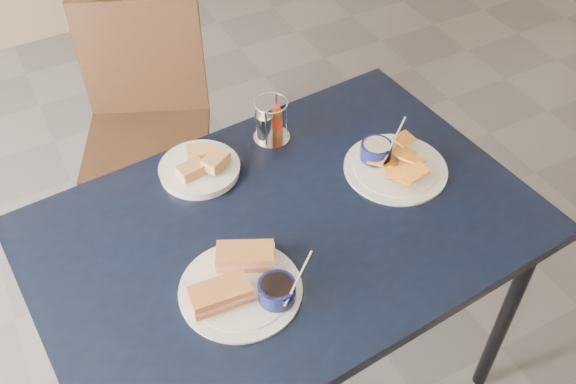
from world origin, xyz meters
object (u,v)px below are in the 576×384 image
dining_table (285,239)px  bread_basket (201,167)px  condiment_caddy (270,124)px  sandwich_plate (244,283)px  plantain_plate (390,162)px  chair_far (137,113)px

dining_table → bread_basket: bread_basket is taller
dining_table → condiment_caddy: size_ratio=10.01×
sandwich_plate → plantain_plate: size_ratio=1.06×
sandwich_plate → plantain_plate: same height
chair_far → sandwich_plate: (-0.05, -1.04, 0.24)m
sandwich_plate → bread_basket: sandwich_plate is taller
dining_table → plantain_plate: (0.37, 0.05, 0.08)m
chair_far → sandwich_plate: bearing=-92.6°
plantain_plate → dining_table: bearing=-171.7°
condiment_caddy → chair_far: bearing=114.2°
chair_far → bread_basket: chair_far is taller
dining_table → sandwich_plate: size_ratio=4.35×
dining_table → bread_basket: bearing=112.4°
chair_far → plantain_plate: (0.51, -0.85, 0.23)m
sandwich_plate → chair_far: bearing=87.4°
plantain_plate → bread_basket: bearing=154.4°
chair_far → condiment_caddy: chair_far is taller
sandwich_plate → plantain_plate: 0.58m
dining_table → sandwich_plate: 0.25m
dining_table → bread_basket: (-0.12, 0.29, 0.08)m
bread_basket → condiment_caddy: size_ratio=1.66×
plantain_plate → condiment_caddy: bearing=131.8°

